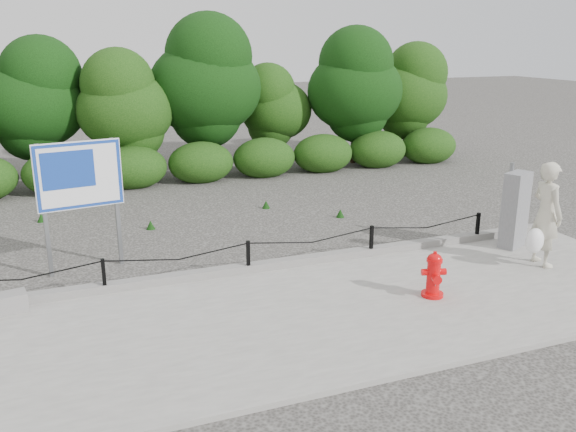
{
  "coord_description": "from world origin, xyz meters",
  "views": [
    {
      "loc": [
        -3.05,
        -9.83,
        4.18
      ],
      "look_at": [
        0.84,
        0.2,
        1.0
      ],
      "focal_mm": 38.0,
      "sensor_mm": 36.0,
      "label": 1
    }
  ],
  "objects_px": {
    "utility_cabinet": "(515,210)",
    "advertising_sign": "(79,181)",
    "pedestrian": "(546,216)",
    "fire_hydrant": "(434,275)"
  },
  "relations": [
    {
      "from": "pedestrian",
      "to": "utility_cabinet",
      "type": "height_order",
      "value": "pedestrian"
    },
    {
      "from": "utility_cabinet",
      "to": "advertising_sign",
      "type": "xyz_separation_m",
      "value": [
        -8.12,
        1.93,
        0.86
      ]
    },
    {
      "from": "utility_cabinet",
      "to": "advertising_sign",
      "type": "height_order",
      "value": "advertising_sign"
    },
    {
      "from": "utility_cabinet",
      "to": "advertising_sign",
      "type": "bearing_deg",
      "value": 142.78
    },
    {
      "from": "utility_cabinet",
      "to": "advertising_sign",
      "type": "relative_size",
      "value": 0.7
    },
    {
      "from": "pedestrian",
      "to": "advertising_sign",
      "type": "xyz_separation_m",
      "value": [
        -7.91,
        2.95,
        0.68
      ]
    },
    {
      "from": "fire_hydrant",
      "to": "utility_cabinet",
      "type": "xyz_separation_m",
      "value": [
        2.92,
        1.53,
        0.4
      ]
    },
    {
      "from": "pedestrian",
      "to": "fire_hydrant",
      "type": "bearing_deg",
      "value": 104.81
    },
    {
      "from": "advertising_sign",
      "to": "pedestrian",
      "type": "bearing_deg",
      "value": -29.5
    },
    {
      "from": "fire_hydrant",
      "to": "advertising_sign",
      "type": "bearing_deg",
      "value": 163.24
    }
  ]
}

